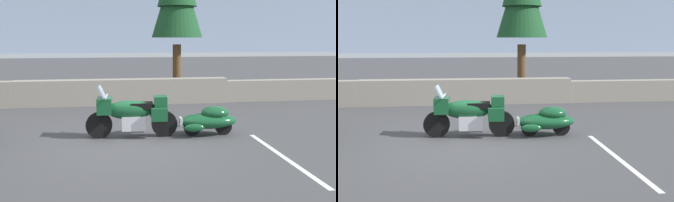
{
  "view_description": "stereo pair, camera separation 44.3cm",
  "coord_description": "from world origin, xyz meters",
  "views": [
    {
      "loc": [
        -0.41,
        -8.62,
        2.49
      ],
      "look_at": [
        1.04,
        0.92,
        0.85
      ],
      "focal_mm": 39.59,
      "sensor_mm": 36.0,
      "label": 1
    },
    {
      "loc": [
        0.03,
        -8.68,
        2.49
      ],
      "look_at": [
        1.04,
        0.92,
        0.85
      ],
      "focal_mm": 39.59,
      "sensor_mm": 36.0,
      "label": 2
    }
  ],
  "objects": [
    {
      "name": "touring_motorcycle",
      "position": [
        0.05,
        0.57,
        0.62
      ],
      "size": [
        2.31,
        0.8,
        1.33
      ],
      "color": "black",
      "rests_on": "ground"
    },
    {
      "name": "parking_stripe_marker",
      "position": [
        3.15,
        -1.5,
        0.0
      ],
      "size": [
        0.12,
        3.6,
        0.01
      ],
      "primitive_type": "cube",
      "color": "silver",
      "rests_on": "ground"
    },
    {
      "name": "car_shaped_trailer",
      "position": [
        2.03,
        0.47,
        0.41
      ],
      "size": [
        2.21,
        0.8,
        0.76
      ],
      "color": "black",
      "rests_on": "ground"
    },
    {
      "name": "stone_guard_wall",
      "position": [
        -0.47,
        5.37,
        0.46
      ],
      "size": [
        24.0,
        0.57,
        0.96
      ],
      "color": "gray",
      "rests_on": "ground"
    },
    {
      "name": "ground_plane",
      "position": [
        0.0,
        0.0,
        0.0
      ],
      "size": [
        80.0,
        80.0,
        0.0
      ],
      "primitive_type": "plane",
      "color": "#424244"
    },
    {
      "name": "distant_ridgeline",
      "position": [
        0.0,
        95.35,
        8.0
      ],
      "size": [
        240.0,
        80.0,
        16.0
      ],
      "primitive_type": "cube",
      "color": "#8C9EB7",
      "rests_on": "ground"
    }
  ]
}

